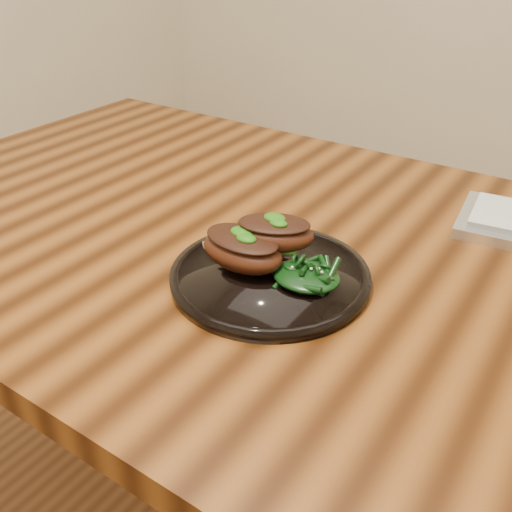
{
  "coord_description": "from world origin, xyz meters",
  "views": [
    {
      "loc": [
        0.27,
        -0.6,
        1.14
      ],
      "look_at": [
        -0.07,
        -0.1,
        0.78
      ],
      "focal_mm": 40.0,
      "sensor_mm": 36.0,
      "label": 1
    }
  ],
  "objects": [
    {
      "name": "desk",
      "position": [
        0.0,
        0.0,
        0.67
      ],
      "size": [
        1.6,
        0.8,
        0.75
      ],
      "color": "black",
      "rests_on": "ground"
    },
    {
      "name": "plate",
      "position": [
        -0.05,
        -0.1,
        0.76
      ],
      "size": [
        0.25,
        0.25,
        0.02
      ],
      "color": "black",
      "rests_on": "desk"
    },
    {
      "name": "lamb_chop_back",
      "position": [
        -0.06,
        -0.08,
        0.8
      ],
      "size": [
        0.12,
        0.1,
        0.04
      ],
      "color": "#3F190C",
      "rests_on": "plate"
    },
    {
      "name": "herb_smear",
      "position": [
        -0.08,
        -0.05,
        0.77
      ],
      "size": [
        0.07,
        0.05,
        0.0
      ],
      "primitive_type": "ellipsoid",
      "color": "#124C08",
      "rests_on": "plate"
    },
    {
      "name": "greens_heap",
      "position": [
        -0.0,
        -0.1,
        0.78
      ],
      "size": [
        0.08,
        0.08,
        0.03
      ],
      "color": "black",
      "rests_on": "plate"
    },
    {
      "name": "lamb_chop_front",
      "position": [
        -0.09,
        -0.11,
        0.79
      ],
      "size": [
        0.12,
        0.09,
        0.05
      ],
      "color": "#3F190C",
      "rests_on": "plate"
    }
  ]
}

